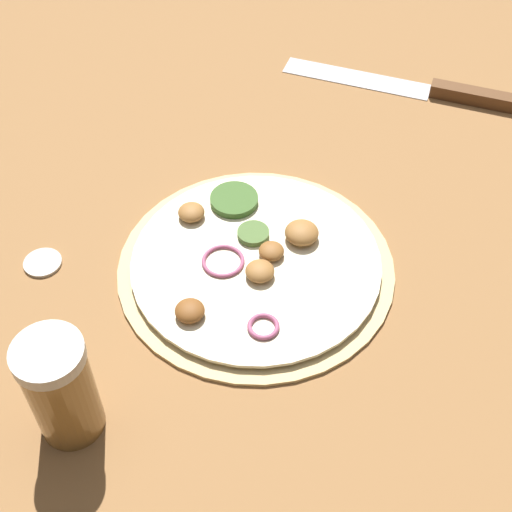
% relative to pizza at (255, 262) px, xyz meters
% --- Properties ---
extents(ground_plane, '(3.00, 3.00, 0.00)m').
position_rel_pizza_xyz_m(ground_plane, '(-0.00, -0.00, -0.01)').
color(ground_plane, olive).
extents(pizza, '(0.29, 0.29, 0.03)m').
position_rel_pizza_xyz_m(pizza, '(0.00, 0.00, 0.00)').
color(pizza, '#D6B77A').
rests_on(pizza, ground_plane).
extents(knife, '(0.15, 0.31, 0.02)m').
position_rel_pizza_xyz_m(knife, '(0.39, 0.01, -0.00)').
color(knife, silver).
rests_on(knife, ground_plane).
extents(spice_jar, '(0.06, 0.06, 0.11)m').
position_rel_pizza_xyz_m(spice_jar, '(-0.24, -0.00, 0.05)').
color(spice_jar, olive).
rests_on(spice_jar, ground_plane).
extents(loose_cap, '(0.04, 0.04, 0.01)m').
position_rel_pizza_xyz_m(loose_cap, '(-0.14, 0.17, -0.00)').
color(loose_cap, beige).
rests_on(loose_cap, ground_plane).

